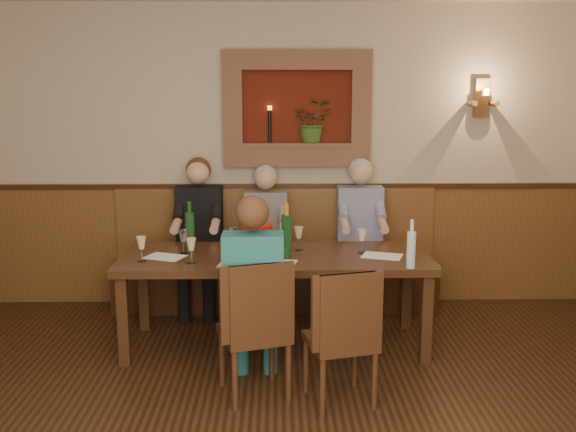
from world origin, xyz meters
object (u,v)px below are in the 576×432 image
chair_near_left (255,356)px  bench (276,273)px  spittoon_bucket (257,242)px  wine_bottle_green_a (287,235)px  person_chair_front (254,311)px  water_bottle (411,248)px  dining_table (275,264)px  chair_near_right (341,363)px  person_bench_mid (266,252)px  wine_bottle_green_b (190,230)px  person_bench_left (199,249)px  person_bench_right (360,249)px

chair_near_left → bench: bearing=67.7°
spittoon_bucket → wine_bottle_green_a: bearing=11.9°
person_chair_front → water_bottle: person_chair_front is taller
dining_table → water_bottle: water_bottle is taller
chair_near_right → person_bench_mid: size_ratio=0.68×
chair_near_left → person_chair_front: size_ratio=0.70×
bench → wine_bottle_green_b: wine_bottle_green_b is taller
water_bottle → person_chair_front: bearing=-160.9°
wine_bottle_green_a → dining_table: bearing=136.1°
person_bench_left → person_chair_front: 1.71m
person_bench_left → person_chair_front: (0.56, -1.62, -0.03)m
wine_bottle_green_b → water_bottle: 1.76m
person_bench_right → chair_near_left: bearing=-118.3°
person_bench_right → wine_bottle_green_b: size_ratio=3.59×
dining_table → chair_near_left: (-0.14, -0.86, -0.40)m
chair_near_right → wine_bottle_green_a: (-0.34, 0.89, 0.66)m
person_bench_left → wine_bottle_green_b: (0.01, -0.67, 0.32)m
person_chair_front → wine_bottle_green_a: person_chair_front is taller
person_bench_left → person_bench_right: (1.48, 0.00, -0.00)m
person_bench_mid → spittoon_bucket: person_bench_mid is taller
chair_near_left → person_chair_front: bearing=76.5°
chair_near_left → chair_near_right: size_ratio=1.03×
chair_near_right → wine_bottle_green_b: 1.72m
chair_near_right → person_bench_right: 1.87m
person_bench_mid → person_bench_right: person_bench_right is taller
wine_bottle_green_a → person_bench_mid: bearing=100.8°
bench → wine_bottle_green_b: size_ratio=7.62×
person_chair_front → chair_near_left: bearing=-85.6°
bench → wine_bottle_green_a: (0.09, -1.03, 0.60)m
wine_bottle_green_b → chair_near_left: bearing=-61.8°
wine_bottle_green_a → wine_bottle_green_b: bearing=161.9°
chair_near_left → person_bench_right: size_ratio=0.68×
dining_table → chair_near_left: 0.96m
person_bench_right → water_bottle: 1.28m
chair_near_right → spittoon_bucket: spittoon_bucket is taller
bench → spittoon_bucket: bearing=-97.4°
chair_near_right → person_chair_front: (-0.57, 0.19, 0.29)m
dining_table → wine_bottle_green_a: (0.09, -0.08, 0.25)m
person_bench_left → water_bottle: (1.68, -1.23, 0.31)m
chair_near_left → chair_near_right: (0.56, -0.11, -0.01)m
bench → chair_near_left: size_ratio=3.15×
person_bench_left → spittoon_bucket: bearing=-59.9°
chair_near_right → person_chair_front: bearing=146.9°
person_chair_front → water_bottle: size_ratio=3.83×
person_bench_right → wine_bottle_green_a: 1.20m
person_bench_left → person_chair_front: bearing=-71.0°
dining_table → person_bench_right: person_bench_right is taller
person_bench_mid → person_chair_front: 1.62m
water_bottle → chair_near_right: bearing=-134.0°
spittoon_bucket → water_bottle: water_bottle is taller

